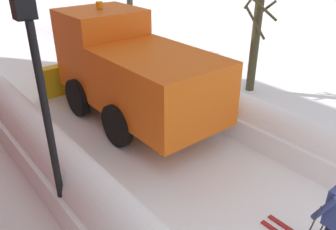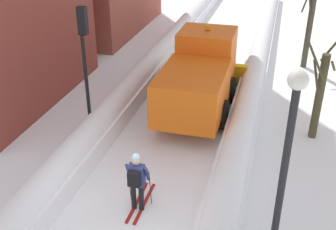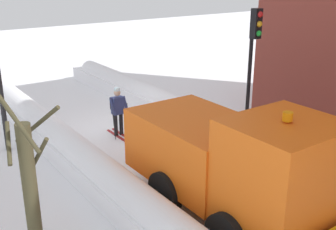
% 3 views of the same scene
% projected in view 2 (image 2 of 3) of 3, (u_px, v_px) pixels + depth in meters
% --- Properties ---
extents(ground_plane, '(80.00, 80.00, 0.00)m').
position_uv_depth(ground_plane, '(201.00, 80.00, 19.67)').
color(ground_plane, white).
extents(snowbank_left, '(1.10, 36.00, 1.11)m').
position_uv_depth(snowbank_left, '(152.00, 65.00, 20.00)').
color(snowbank_left, white).
rests_on(snowbank_left, ground).
extents(snowbank_right, '(1.10, 36.00, 1.02)m').
position_uv_depth(snowbank_right, '(254.00, 76.00, 18.91)').
color(snowbank_right, white).
rests_on(snowbank_right, ground).
extents(plow_truck, '(3.20, 5.98, 3.12)m').
position_uv_depth(plow_truck, '(200.00, 76.00, 16.21)').
color(plow_truck, orange).
rests_on(plow_truck, ground).
extents(skier, '(0.62, 1.80, 1.81)m').
position_uv_depth(skier, '(137.00, 179.00, 11.16)').
color(skier, black).
rests_on(skier, ground).
extents(traffic_light_pole, '(0.28, 0.42, 4.58)m').
position_uv_depth(traffic_light_pole, '(85.00, 49.00, 13.82)').
color(traffic_light_pole, black).
rests_on(traffic_light_pole, ground).
extents(street_lamp, '(0.40, 0.40, 4.89)m').
position_uv_depth(street_lamp, '(287.00, 152.00, 8.46)').
color(street_lamp, black).
rests_on(street_lamp, ground).
extents(bare_tree_near, '(1.17, 1.29, 4.04)m').
position_uv_depth(bare_tree_near, '(320.00, 93.00, 14.30)').
color(bare_tree_near, '#3F3B25').
rests_on(bare_tree_near, ground).
extents(bare_tree_mid, '(0.73, 1.05, 4.51)m').
position_uv_depth(bare_tree_mid, '(310.00, 24.00, 20.18)').
color(bare_tree_mid, '#3D3C2D').
rests_on(bare_tree_mid, ground).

